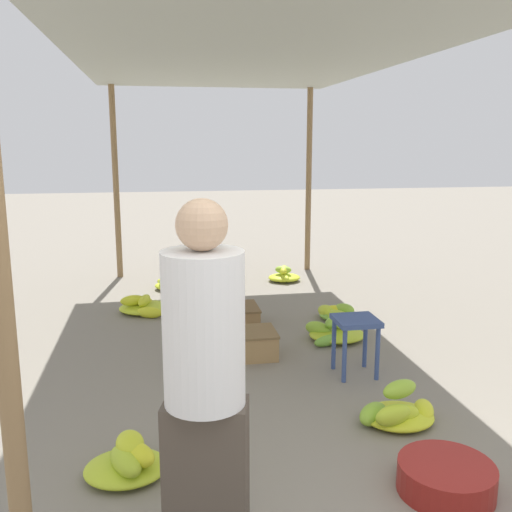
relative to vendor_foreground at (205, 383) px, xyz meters
name	(u,v)px	position (x,y,z in m)	size (l,w,h in m)	color
canopy_post_front_left	(2,310)	(-0.71, -0.28, 0.45)	(0.08, 0.08, 2.60)	olive
canopy_post_back_left	(116,184)	(-0.71, 5.70, 0.45)	(0.08, 0.08, 2.60)	olive
canopy_post_back_right	(309,181)	(1.99, 5.70, 0.45)	(0.08, 0.08, 2.60)	olive
canopy_tarp	(249,50)	(0.64, 2.71, 1.76)	(3.10, 6.38, 0.04)	#9EA399
vendor_foreground	(205,383)	(0.00, 0.00, 0.00)	(0.42, 0.42, 1.64)	#4C4238
stool	(356,330)	(1.37, 1.88, -0.48)	(0.34, 0.34, 0.48)	#384C84
basin_black	(446,478)	(1.31, 0.27, -0.77)	(0.52, 0.52, 0.17)	maroon
banana_pile_left_0	(145,306)	(-0.34, 3.91, -0.78)	(0.58, 0.59, 0.21)	#CDD628
banana_pile_left_1	(129,460)	(-0.38, 0.73, -0.76)	(0.47, 0.57, 0.24)	#85BA34
banana_pile_left_2	(171,283)	(-0.02, 4.86, -0.76)	(0.45, 0.61, 0.22)	#92BF32
banana_pile_right_0	(397,413)	(1.36, 1.03, -0.77)	(0.63, 0.43, 0.31)	#91BE32
banana_pile_right_1	(336,314)	(1.65, 3.28, -0.78)	(0.40, 0.57, 0.18)	#B0CB2D
banana_pile_right_2	(334,332)	(1.45, 2.70, -0.77)	(0.58, 0.49, 0.24)	#73B237
banana_pile_right_3	(284,276)	(1.49, 5.04, -0.77)	(0.43, 0.41, 0.21)	#92BF32
crate_near	(253,343)	(0.62, 2.42, -0.74)	(0.41, 0.41, 0.23)	#9E7A4C
crate_mid	(236,315)	(0.59, 3.32, -0.75)	(0.46, 0.46, 0.20)	olive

